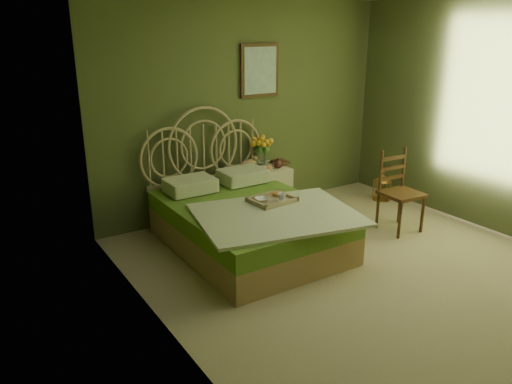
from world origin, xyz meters
TOP-DOWN VIEW (x-y plane):
  - floor at (0.00, 0.00)m, footprint 4.50×4.50m
  - wall_back at (0.00, 2.25)m, footprint 4.00×0.00m
  - wall_left at (-2.00, 0.00)m, footprint 0.00×4.50m
  - wall_right at (2.00, 0.00)m, footprint 0.00×4.50m
  - wall_art at (0.18, 2.22)m, footprint 0.54×0.04m
  - bed at (-0.65, 1.22)m, footprint 1.76×2.22m
  - nightstand at (0.08, 1.99)m, footprint 0.54×0.54m
  - chair at (1.07, 0.70)m, footprint 0.44×0.44m
  - birdcage at (1.70, 1.50)m, footprint 0.24×0.24m
  - book_lower at (0.26, 2.00)m, footprint 0.19×0.24m
  - book_upper at (0.26, 2.00)m, footprint 0.19×0.25m
  - cereal_bowl at (-0.54, 1.08)m, footprint 0.16×0.16m
  - coffee_cup at (-0.36, 0.97)m, footprint 0.09×0.09m

SIDE VIEW (x-z plane):
  - floor at x=0.00m, z-range 0.00..0.00m
  - birdcage at x=1.70m, z-range 0.00..0.35m
  - bed at x=-0.65m, z-range -0.38..0.99m
  - nightstand at x=0.08m, z-range -0.15..0.87m
  - chair at x=1.07m, z-range 0.05..0.99m
  - cereal_bowl at x=-0.54m, z-range 0.53..0.56m
  - coffee_cup at x=-0.36m, z-range 0.53..0.61m
  - book_lower at x=0.26m, z-range 0.59..0.61m
  - book_upper at x=0.26m, z-range 0.61..0.63m
  - wall_back at x=0.00m, z-range -0.70..3.30m
  - wall_left at x=-2.00m, z-range -0.95..3.55m
  - wall_right at x=2.00m, z-range -0.95..3.55m
  - wall_art at x=0.18m, z-range 1.43..2.07m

